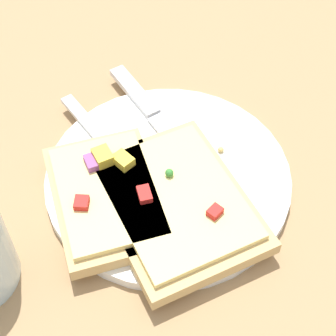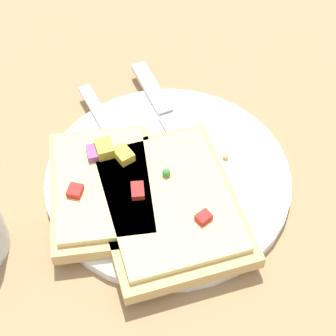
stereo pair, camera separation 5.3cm
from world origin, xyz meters
name	(u,v)px [view 1 (the left image)]	position (x,y,z in m)	size (l,w,h in m)	color
ground_plane	(168,182)	(0.00, 0.00, 0.00)	(4.00, 4.00, 0.00)	#9E7A51
plate	(168,178)	(0.00, 0.00, 0.01)	(0.24, 0.24, 0.01)	white
fork	(133,175)	(0.03, -0.02, 0.01)	(0.03, 0.23, 0.01)	silver
knife	(159,120)	(-0.04, -0.06, 0.01)	(0.05, 0.22, 0.01)	silver
pizza_slice_main	(175,203)	(0.02, 0.03, 0.02)	(0.16, 0.18, 0.03)	tan
pizza_slice_corner	(107,195)	(0.06, -0.01, 0.02)	(0.14, 0.16, 0.03)	tan
crumb_scatter	(161,228)	(0.05, 0.04, 0.02)	(0.13, 0.05, 0.01)	#D4B86A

